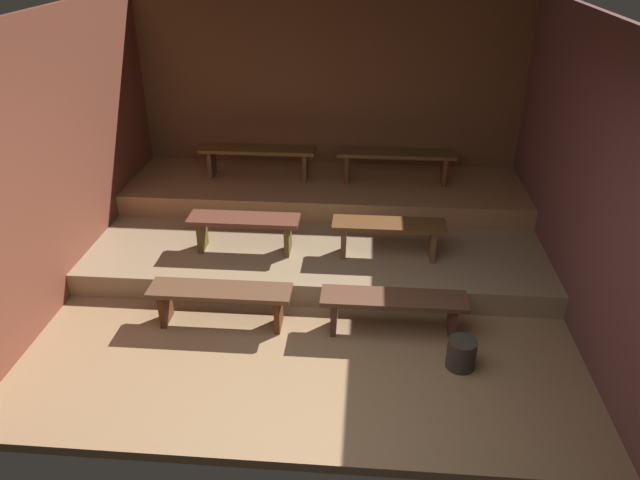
{
  "coord_description": "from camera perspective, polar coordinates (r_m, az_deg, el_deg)",
  "views": [
    {
      "loc": [
        0.5,
        -3.3,
        3.3
      ],
      "look_at": [
        0.05,
        2.07,
        0.44
      ],
      "focal_mm": 33.56,
      "sensor_mm": 36.0,
      "label": 1
    }
  ],
  "objects": [
    {
      "name": "ground",
      "position": [
        6.37,
        -0.44,
        -3.69
      ],
      "size": [
        5.61,
        5.0,
        0.08
      ],
      "primitive_type": "cube",
      "color": "#916F4D"
    },
    {
      "name": "wall_back",
      "position": [
        7.8,
        0.96,
        13.29
      ],
      "size": [
        5.61,
        0.06,
        2.65
      ],
      "primitive_type": "cube",
      "color": "brown",
      "rests_on": "ground"
    },
    {
      "name": "wall_left",
      "position": [
        6.45,
        -22.81,
        7.95
      ],
      "size": [
        0.06,
        5.0,
        2.65
      ],
      "primitive_type": "cube",
      "color": "brown",
      "rests_on": "ground"
    },
    {
      "name": "wall_right",
      "position": [
        6.07,
        23.26,
        6.66
      ],
      "size": [
        0.06,
        5.0,
        2.65
      ],
      "primitive_type": "cube",
      "color": "brown",
      "rests_on": "ground"
    },
    {
      "name": "platform_lower",
      "position": [
        6.94,
        0.11,
        0.68
      ],
      "size": [
        4.81,
        2.7,
        0.24
      ],
      "primitive_type": "cube",
      "color": "#8E7557",
      "rests_on": "ground"
    },
    {
      "name": "platform_middle",
      "position": [
        7.45,
        0.53,
        4.74
      ],
      "size": [
        4.81,
        1.33,
        0.24
      ],
      "primitive_type": "cube",
      "color": "#9B6C45",
      "rests_on": "platform_lower"
    },
    {
      "name": "bench_floor_left",
      "position": [
        5.53,
        -9.47,
        -5.34
      ],
      "size": [
        1.3,
        0.32,
        0.38
      ],
      "color": "brown",
      "rests_on": "ground"
    },
    {
      "name": "bench_floor_right",
      "position": [
        5.39,
        7.02,
        -6.13
      ],
      "size": [
        1.3,
        0.32,
        0.38
      ],
      "color": "#553323",
      "rests_on": "ground"
    },
    {
      "name": "bench_lower_left",
      "position": [
        6.24,
        -7.25,
        1.41
      ],
      "size": [
        1.15,
        0.32,
        0.38
      ],
      "color": "brown",
      "rests_on": "platform_lower"
    },
    {
      "name": "bench_lower_right",
      "position": [
        6.12,
        6.55,
        0.9
      ],
      "size": [
        1.15,
        0.32,
        0.38
      ],
      "color": "brown",
      "rests_on": "platform_lower"
    },
    {
      "name": "bench_middle_left",
      "position": [
        7.47,
        -5.95,
        8.15
      ],
      "size": [
        1.42,
        0.32,
        0.38
      ],
      "color": "brown",
      "rests_on": "platform_middle"
    },
    {
      "name": "bench_middle_right",
      "position": [
        7.36,
        7.23,
        7.77
      ],
      "size": [
        1.42,
        0.32,
        0.38
      ],
      "color": "brown",
      "rests_on": "platform_middle"
    },
    {
      "name": "pail_floor",
      "position": [
        5.2,
        13.32,
        -10.51
      ],
      "size": [
        0.24,
        0.24,
        0.26
      ],
      "primitive_type": "cylinder",
      "color": "#332D28",
      "rests_on": "ground"
    }
  ]
}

